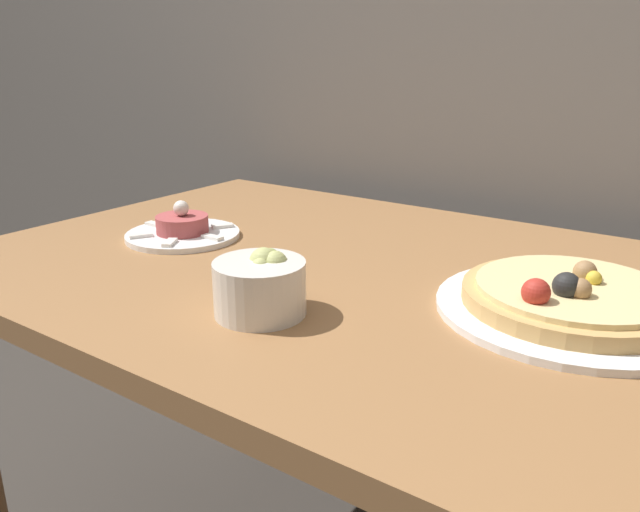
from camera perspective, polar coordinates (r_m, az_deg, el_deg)
dining_table at (r=0.98m, az=6.64°, el=-6.92°), size 1.40×0.84×0.75m
pizza_plate at (r=0.87m, az=22.05°, el=-3.73°), size 0.35×0.35×0.07m
tartare_plate at (r=1.16m, az=-12.45°, el=2.34°), size 0.20×0.20×0.07m
small_bowl at (r=0.80m, az=-5.42°, el=-2.60°), size 0.12×0.12×0.08m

